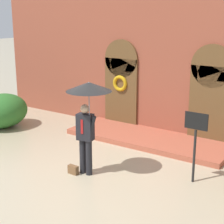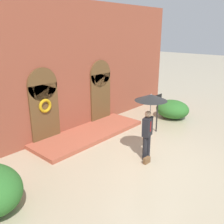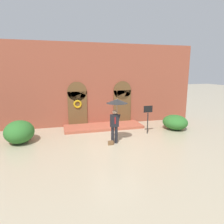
% 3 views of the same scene
% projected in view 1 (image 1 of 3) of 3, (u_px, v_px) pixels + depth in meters
% --- Properties ---
extents(ground_plane, '(80.00, 80.00, 0.00)m').
position_uv_depth(ground_plane, '(89.00, 175.00, 9.38)').
color(ground_plane, tan).
extents(building_facade, '(14.00, 2.30, 5.60)m').
position_uv_depth(building_facade, '(167.00, 53.00, 11.98)').
color(building_facade, brown).
rests_on(building_facade, ground).
extents(person_with_umbrella, '(1.10, 1.10, 2.36)m').
position_uv_depth(person_with_umbrella, '(88.00, 100.00, 8.90)').
color(person_with_umbrella, black).
rests_on(person_with_umbrella, ground).
extents(handbag, '(0.29, 0.14, 0.22)m').
position_uv_depth(handbag, '(73.00, 170.00, 9.40)').
color(handbag, brown).
rests_on(handbag, ground).
extents(sign_post, '(0.56, 0.06, 1.72)m').
position_uv_depth(sign_post, '(195.00, 136.00, 8.70)').
color(sign_post, black).
rests_on(sign_post, ground).
extents(shrub_left, '(1.52, 1.83, 1.19)m').
position_uv_depth(shrub_left, '(3.00, 111.00, 13.08)').
color(shrub_left, '#2D6B28').
rests_on(shrub_left, ground).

